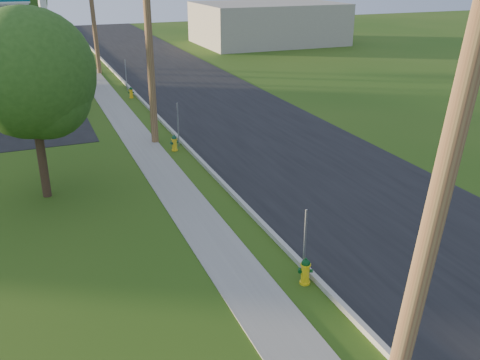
% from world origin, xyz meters
% --- Properties ---
extents(road, '(8.00, 120.00, 0.02)m').
position_xyz_m(road, '(4.50, 10.00, 0.01)').
color(road, black).
rests_on(road, ground).
extents(curb, '(0.15, 120.00, 0.15)m').
position_xyz_m(curb, '(0.50, 10.00, 0.07)').
color(curb, '#A6A498').
rests_on(curb, ground).
extents(sidewalk, '(1.50, 120.00, 0.03)m').
position_xyz_m(sidewalk, '(-1.25, 10.00, 0.01)').
color(sidewalk, gray).
rests_on(sidewalk, ground).
extents(utility_pole_near, '(1.40, 0.32, 9.48)m').
position_xyz_m(utility_pole_near, '(-0.60, -1.00, 4.80)').
color(utility_pole_near, brown).
rests_on(utility_pole_near, ground).
extents(utility_pole_mid, '(1.40, 0.32, 9.80)m').
position_xyz_m(utility_pole_mid, '(-0.60, 17.00, 4.95)').
color(utility_pole_mid, brown).
rests_on(utility_pole_mid, ground).
extents(utility_pole_far, '(1.40, 0.32, 9.50)m').
position_xyz_m(utility_pole_far, '(-0.60, 35.00, 4.80)').
color(utility_pole_far, brown).
rests_on(utility_pole_far, ground).
extents(sign_post_near, '(0.05, 0.04, 2.00)m').
position_xyz_m(sign_post_near, '(0.25, 4.20, 1.00)').
color(sign_post_near, gray).
rests_on(sign_post_near, ground).
extents(sign_post_mid, '(0.05, 0.04, 2.00)m').
position_xyz_m(sign_post_mid, '(0.25, 16.00, 1.00)').
color(sign_post_mid, gray).
rests_on(sign_post_mid, ground).
extents(sign_post_far, '(0.05, 0.04, 2.00)m').
position_xyz_m(sign_post_far, '(0.25, 28.20, 1.00)').
color(sign_post_far, gray).
rests_on(sign_post_far, ground).
extents(price_pylon, '(0.34, 2.04, 6.85)m').
position_xyz_m(price_pylon, '(-4.50, 22.50, 5.43)').
color(price_pylon, gray).
rests_on(price_pylon, ground).
extents(distant_building, '(14.00, 10.00, 4.00)m').
position_xyz_m(distant_building, '(18.00, 45.00, 2.00)').
color(distant_building, gray).
rests_on(distant_building, ground).
extents(tree_verge, '(4.28, 4.28, 6.49)m').
position_xyz_m(tree_verge, '(-5.53, 12.29, 4.18)').
color(tree_verge, '#322416').
rests_on(tree_verge, ground).
extents(tree_lot, '(5.04, 5.04, 7.64)m').
position_xyz_m(tree_lot, '(-5.71, 40.37, 4.92)').
color(tree_lot, '#322416').
rests_on(tree_lot, ground).
extents(hydrant_near, '(0.38, 0.34, 0.74)m').
position_xyz_m(hydrant_near, '(0.19, 3.99, 0.36)').
color(hydrant_near, yellow).
rests_on(hydrant_near, ground).
extents(hydrant_mid, '(0.38, 0.33, 0.72)m').
position_xyz_m(hydrant_mid, '(-0.09, 15.48, 0.35)').
color(hydrant_mid, yellow).
rests_on(hydrant_mid, ground).
extents(hydrant_far, '(0.35, 0.31, 0.68)m').
position_xyz_m(hydrant_far, '(0.11, 26.13, 0.33)').
color(hydrant_far, yellow).
rests_on(hydrant_far, ground).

